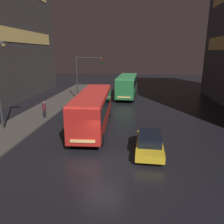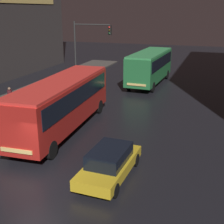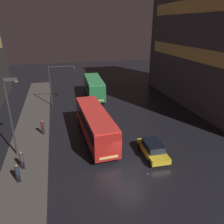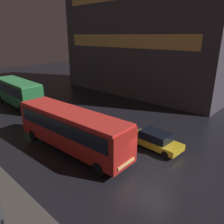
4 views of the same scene
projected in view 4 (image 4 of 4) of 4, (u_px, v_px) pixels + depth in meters
name	position (u px, v px, depth m)	size (l,w,h in m)	color
ground_plane	(156.00, 173.00, 14.87)	(120.00, 120.00, 0.00)	black
building_right_block	(145.00, 25.00, 33.39)	(10.07, 26.16, 20.63)	#423D47
bus_near	(71.00, 127.00, 17.17)	(3.01, 10.94, 3.34)	#AD1E19
bus_far	(18.00, 90.00, 28.38)	(3.02, 9.40, 3.37)	#236B38
car_taxi	(155.00, 140.00, 17.91)	(1.99, 4.46, 1.45)	gold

